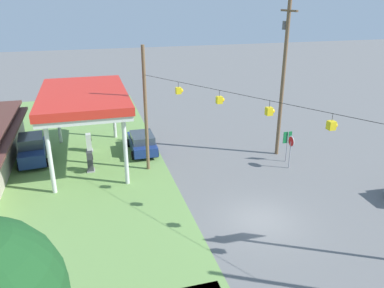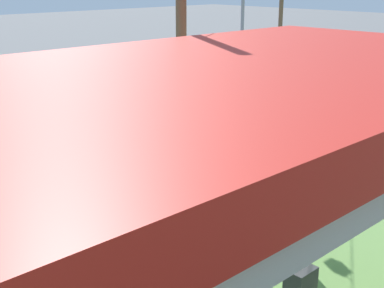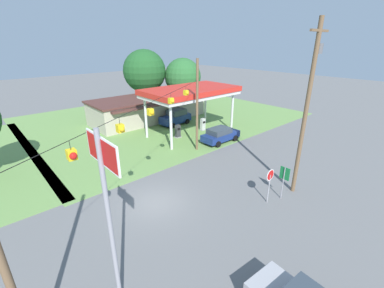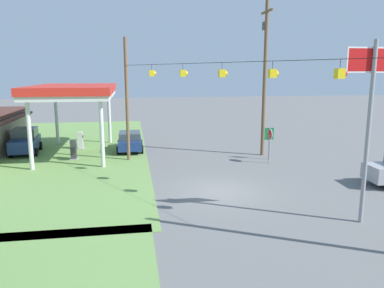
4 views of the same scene
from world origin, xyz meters
TOP-DOWN VIEW (x-y plane):
  - ground_plane at (0.00, 0.00)m, footprint 160.00×160.00m
  - gas_station_canopy at (11.12, 9.06)m, footprint 10.68×6.05m
  - car_at_pumps_front at (11.75, 4.90)m, footprint 4.43×2.12m
  - car_on_crossroad at (-0.68, -10.98)m, footprint 2.34×4.78m
  - stop_sign_roadside at (5.78, -5.01)m, footprint 0.80×0.08m
  - route_sign at (6.94, -5.38)m, footprint 0.10×0.70m
  - signal_span_gantry at (0.00, -0.01)m, footprint 17.00×10.24m

SIDE VIEW (x-z plane):
  - ground_plane at x=0.00m, z-range 0.00..0.00m
  - car_at_pumps_front at x=11.75m, z-range 0.04..1.67m
  - car_on_crossroad at x=-0.68m, z-range 0.03..1.89m
  - route_sign at x=6.94m, z-range 0.51..2.91m
  - stop_sign_roadside at x=5.78m, z-range 0.56..3.06m
  - signal_span_gantry at x=0.00m, z-range 0.47..9.37m
  - gas_station_canopy at x=11.12m, z-range 2.22..7.69m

